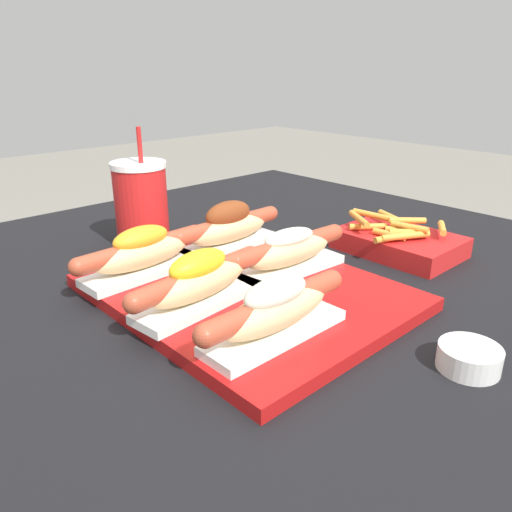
{
  "coord_description": "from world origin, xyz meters",
  "views": [
    {
      "loc": [
        0.43,
        -0.49,
        1.07
      ],
      "look_at": [
        -0.05,
        -0.05,
        0.81
      ],
      "focal_mm": 35.0,
      "sensor_mm": 36.0,
      "label": 1
    }
  ],
  "objects_px": {
    "serving_tray": "(246,292)",
    "hot_dog_3": "(228,228)",
    "hot_dog_0": "(142,253)",
    "fries_basket": "(397,241)",
    "hot_dog_2": "(275,310)",
    "sauce_bowl": "(469,357)",
    "hot_dog_1": "(199,281)",
    "drink_cup": "(141,204)",
    "hot_dog_4": "(289,251)"
  },
  "relations": [
    {
      "from": "hot_dog_1",
      "to": "drink_cup",
      "type": "relative_size",
      "value": 1.05
    },
    {
      "from": "serving_tray",
      "to": "sauce_bowl",
      "type": "xyz_separation_m",
      "value": [
        0.3,
        0.06,
        0.01
      ]
    },
    {
      "from": "sauce_bowl",
      "to": "fries_basket",
      "type": "height_order",
      "value": "fries_basket"
    },
    {
      "from": "serving_tray",
      "to": "fries_basket",
      "type": "relative_size",
      "value": 2.11
    },
    {
      "from": "hot_dog_2",
      "to": "sauce_bowl",
      "type": "xyz_separation_m",
      "value": [
        0.17,
        0.13,
        -0.04
      ]
    },
    {
      "from": "hot_dog_0",
      "to": "hot_dog_2",
      "type": "bearing_deg",
      "value": 3.25
    },
    {
      "from": "hot_dog_2",
      "to": "fries_basket",
      "type": "height_order",
      "value": "hot_dog_2"
    },
    {
      "from": "hot_dog_1",
      "to": "fries_basket",
      "type": "xyz_separation_m",
      "value": [
        0.04,
        0.4,
        -0.03
      ]
    },
    {
      "from": "drink_cup",
      "to": "sauce_bowl",
      "type": "bearing_deg",
      "value": 4.89
    },
    {
      "from": "sauce_bowl",
      "to": "hot_dog_4",
      "type": "bearing_deg",
      "value": 175.72
    },
    {
      "from": "serving_tray",
      "to": "sauce_bowl",
      "type": "height_order",
      "value": "sauce_bowl"
    },
    {
      "from": "hot_dog_2",
      "to": "sauce_bowl",
      "type": "relative_size",
      "value": 3.33
    },
    {
      "from": "hot_dog_2",
      "to": "serving_tray",
      "type": "bearing_deg",
      "value": 151.7
    },
    {
      "from": "hot_dog_2",
      "to": "hot_dog_4",
      "type": "xyz_separation_m",
      "value": [
        -0.12,
        0.15,
        -0.0
      ]
    },
    {
      "from": "hot_dog_0",
      "to": "hot_dog_2",
      "type": "xyz_separation_m",
      "value": [
        0.26,
        0.01,
        -0.0
      ]
    },
    {
      "from": "hot_dog_0",
      "to": "sauce_bowl",
      "type": "height_order",
      "value": "hot_dog_0"
    },
    {
      "from": "hot_dog_3",
      "to": "hot_dog_4",
      "type": "bearing_deg",
      "value": -0.25
    },
    {
      "from": "hot_dog_2",
      "to": "sauce_bowl",
      "type": "distance_m",
      "value": 0.22
    },
    {
      "from": "hot_dog_3",
      "to": "sauce_bowl",
      "type": "height_order",
      "value": "hot_dog_3"
    },
    {
      "from": "hot_dog_2",
      "to": "hot_dog_4",
      "type": "bearing_deg",
      "value": 129.07
    },
    {
      "from": "hot_dog_1",
      "to": "hot_dog_3",
      "type": "xyz_separation_m",
      "value": [
        -0.14,
        0.17,
        0.0
      ]
    },
    {
      "from": "hot_dog_0",
      "to": "fries_basket",
      "type": "distance_m",
      "value": 0.44
    },
    {
      "from": "hot_dog_2",
      "to": "drink_cup",
      "type": "xyz_separation_m",
      "value": [
        -0.41,
        0.08,
        0.02
      ]
    },
    {
      "from": "hot_dog_2",
      "to": "hot_dog_4",
      "type": "relative_size",
      "value": 1.0
    },
    {
      "from": "fries_basket",
      "to": "hot_dog_2",
      "type": "bearing_deg",
      "value": -77.8
    },
    {
      "from": "hot_dog_0",
      "to": "sauce_bowl",
      "type": "xyz_separation_m",
      "value": [
        0.43,
        0.14,
        -0.04
      ]
    },
    {
      "from": "serving_tray",
      "to": "hot_dog_3",
      "type": "height_order",
      "value": "hot_dog_3"
    },
    {
      "from": "hot_dog_2",
      "to": "fries_basket",
      "type": "relative_size",
      "value": 1.13
    },
    {
      "from": "serving_tray",
      "to": "hot_dog_2",
      "type": "bearing_deg",
      "value": -28.3
    },
    {
      "from": "fries_basket",
      "to": "sauce_bowl",
      "type": "bearing_deg",
      "value": -45.39
    },
    {
      "from": "hot_dog_0",
      "to": "serving_tray",
      "type": "bearing_deg",
      "value": 31.86
    },
    {
      "from": "hot_dog_2",
      "to": "drink_cup",
      "type": "relative_size",
      "value": 1.06
    },
    {
      "from": "hot_dog_4",
      "to": "drink_cup",
      "type": "distance_m",
      "value": 0.3
    },
    {
      "from": "hot_dog_0",
      "to": "fries_basket",
      "type": "xyz_separation_m",
      "value": [
        0.18,
        0.4,
        -0.03
      ]
    },
    {
      "from": "serving_tray",
      "to": "hot_dog_2",
      "type": "relative_size",
      "value": 1.87
    },
    {
      "from": "drink_cup",
      "to": "fries_basket",
      "type": "xyz_separation_m",
      "value": [
        0.33,
        0.31,
        -0.06
      ]
    },
    {
      "from": "hot_dog_1",
      "to": "drink_cup",
      "type": "bearing_deg",
      "value": 162.28
    },
    {
      "from": "hot_dog_0",
      "to": "hot_dog_3",
      "type": "height_order",
      "value": "hot_dog_3"
    },
    {
      "from": "hot_dog_4",
      "to": "fries_basket",
      "type": "height_order",
      "value": "hot_dog_4"
    },
    {
      "from": "serving_tray",
      "to": "sauce_bowl",
      "type": "distance_m",
      "value": 0.3
    },
    {
      "from": "serving_tray",
      "to": "hot_dog_4",
      "type": "xyz_separation_m",
      "value": [
        0.01,
        0.08,
        0.04
      ]
    },
    {
      "from": "sauce_bowl",
      "to": "drink_cup",
      "type": "relative_size",
      "value": 0.32
    },
    {
      "from": "hot_dog_0",
      "to": "hot_dog_1",
      "type": "bearing_deg",
      "value": -0.25
    },
    {
      "from": "hot_dog_1",
      "to": "hot_dog_3",
      "type": "relative_size",
      "value": 1.0
    },
    {
      "from": "hot_dog_4",
      "to": "fries_basket",
      "type": "distance_m",
      "value": 0.24
    },
    {
      "from": "fries_basket",
      "to": "serving_tray",
      "type": "bearing_deg",
      "value": -97.91
    },
    {
      "from": "hot_dog_4",
      "to": "hot_dog_3",
      "type": "bearing_deg",
      "value": 179.75
    },
    {
      "from": "hot_dog_0",
      "to": "hot_dog_2",
      "type": "distance_m",
      "value": 0.26
    },
    {
      "from": "hot_dog_3",
      "to": "hot_dog_4",
      "type": "height_order",
      "value": "hot_dog_3"
    },
    {
      "from": "hot_dog_0",
      "to": "drink_cup",
      "type": "bearing_deg",
      "value": 148.93
    }
  ]
}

